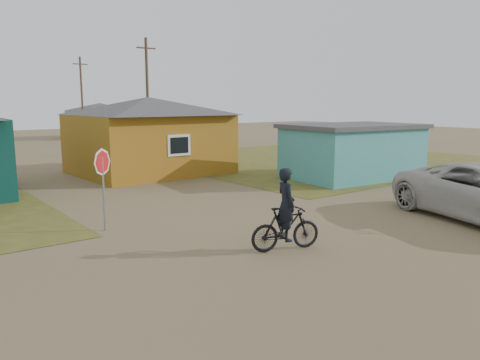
% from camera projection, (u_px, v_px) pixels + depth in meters
% --- Properties ---
extents(ground, '(120.00, 120.00, 0.00)m').
position_uv_depth(ground, '(313.00, 245.00, 11.99)').
color(ground, brown).
extents(grass_ne, '(20.00, 18.00, 0.00)m').
position_uv_depth(grass_ne, '(316.00, 159.00, 30.59)').
color(grass_ne, brown).
rests_on(grass_ne, ground).
extents(house_yellow, '(7.72, 6.76, 3.90)m').
position_uv_depth(house_yellow, '(149.00, 134.00, 24.10)').
color(house_yellow, '#976417').
rests_on(house_yellow, ground).
extents(shed_turquoise, '(6.71, 4.93, 2.60)m').
position_uv_depth(shed_turquoise, '(352.00, 151.00, 22.58)').
color(shed_turquoise, teal).
rests_on(shed_turquoise, ground).
extents(house_beige_east, '(6.95, 6.05, 3.60)m').
position_uv_depth(house_beige_east, '(100.00, 120.00, 48.95)').
color(house_beige_east, gray).
rests_on(house_beige_east, ground).
extents(utility_pole_near, '(1.40, 0.20, 8.00)m').
position_uv_depth(utility_pole_near, '(148.00, 95.00, 32.42)').
color(utility_pole_near, brown).
rests_on(utility_pole_near, ground).
extents(utility_pole_far, '(1.40, 0.20, 8.00)m').
position_uv_depth(utility_pole_far, '(82.00, 97.00, 45.51)').
color(utility_pole_far, brown).
rests_on(utility_pole_far, ground).
extents(stop_sign, '(0.76, 0.21, 2.35)m').
position_uv_depth(stop_sign, '(103.00, 170.00, 13.07)').
color(stop_sign, gray).
rests_on(stop_sign, ground).
extents(cyclist, '(1.89, 1.04, 2.05)m').
position_uv_depth(cyclist, '(286.00, 221.00, 11.45)').
color(cyclist, black).
rests_on(cyclist, ground).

